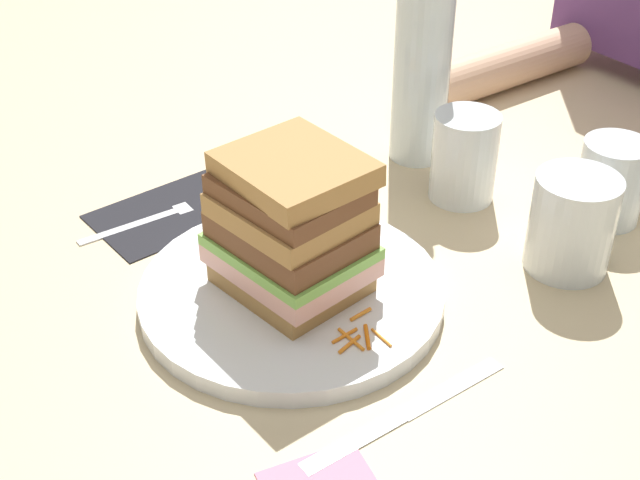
{
  "coord_description": "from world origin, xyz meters",
  "views": [
    {
      "loc": [
        0.53,
        -0.36,
        0.5
      ],
      "look_at": [
        0.0,
        0.02,
        0.06
      ],
      "focal_mm": 49.06,
      "sensor_mm": 36.0,
      "label": 1
    }
  ],
  "objects_px": {
    "knife": "(401,416)",
    "empty_tumbler_0": "(464,157)",
    "napkin_dark": "(176,210)",
    "sandwich": "(293,228)",
    "empty_tumbler_1": "(611,181)",
    "fork": "(157,214)",
    "juice_glass": "(571,227)",
    "water_bottle": "(423,58)",
    "main_plate": "(293,294)"
  },
  "relations": [
    {
      "from": "knife",
      "to": "empty_tumbler_0",
      "type": "bearing_deg",
      "value": 129.19
    },
    {
      "from": "napkin_dark",
      "to": "knife",
      "type": "relative_size",
      "value": 0.86
    },
    {
      "from": "empty_tumbler_0",
      "to": "napkin_dark",
      "type": "bearing_deg",
      "value": -119.64
    },
    {
      "from": "sandwich",
      "to": "empty_tumbler_1",
      "type": "height_order",
      "value": "sandwich"
    },
    {
      "from": "fork",
      "to": "empty_tumbler_0",
      "type": "relative_size",
      "value": 1.7
    },
    {
      "from": "empty_tumbler_1",
      "to": "juice_glass",
      "type": "bearing_deg",
      "value": -71.18
    },
    {
      "from": "sandwich",
      "to": "napkin_dark",
      "type": "relative_size",
      "value": 0.84
    },
    {
      "from": "sandwich",
      "to": "knife",
      "type": "bearing_deg",
      "value": -4.73
    },
    {
      "from": "napkin_dark",
      "to": "fork",
      "type": "xyz_separation_m",
      "value": [
        -0.0,
        -0.02,
        0.0
      ]
    },
    {
      "from": "juice_glass",
      "to": "water_bottle",
      "type": "xyz_separation_m",
      "value": [
        -0.25,
        0.03,
        0.08
      ]
    },
    {
      "from": "water_bottle",
      "to": "empty_tumbler_0",
      "type": "bearing_deg",
      "value": -12.19
    },
    {
      "from": "sandwich",
      "to": "empty_tumbler_0",
      "type": "height_order",
      "value": "sandwich"
    },
    {
      "from": "water_bottle",
      "to": "sandwich",
      "type": "bearing_deg",
      "value": -61.74
    },
    {
      "from": "juice_glass",
      "to": "empty_tumbler_0",
      "type": "bearing_deg",
      "value": 177.47
    },
    {
      "from": "sandwich",
      "to": "juice_glass",
      "type": "distance_m",
      "value": 0.27
    },
    {
      "from": "main_plate",
      "to": "fork",
      "type": "relative_size",
      "value": 1.68
    },
    {
      "from": "fork",
      "to": "water_bottle",
      "type": "height_order",
      "value": "water_bottle"
    },
    {
      "from": "juice_glass",
      "to": "sandwich",
      "type": "bearing_deg",
      "value": -113.29
    },
    {
      "from": "napkin_dark",
      "to": "juice_glass",
      "type": "xyz_separation_m",
      "value": [
        0.31,
        0.26,
        0.04
      ]
    },
    {
      "from": "main_plate",
      "to": "juice_glass",
      "type": "bearing_deg",
      "value": 66.78
    },
    {
      "from": "empty_tumbler_0",
      "to": "empty_tumbler_1",
      "type": "xyz_separation_m",
      "value": [
        0.12,
        0.09,
        -0.0
      ]
    },
    {
      "from": "water_bottle",
      "to": "empty_tumbler_0",
      "type": "relative_size",
      "value": 2.8
    },
    {
      "from": "napkin_dark",
      "to": "empty_tumbler_1",
      "type": "xyz_separation_m",
      "value": [
        0.27,
        0.36,
        0.04
      ]
    },
    {
      "from": "juice_glass",
      "to": "napkin_dark",
      "type": "bearing_deg",
      "value": -139.53
    },
    {
      "from": "main_plate",
      "to": "fork",
      "type": "xyz_separation_m",
      "value": [
        -0.2,
        -0.04,
        -0.0
      ]
    },
    {
      "from": "fork",
      "to": "empty_tumbler_1",
      "type": "relative_size",
      "value": 1.88
    },
    {
      "from": "juice_glass",
      "to": "knife",
      "type": "bearing_deg",
      "value": -76.31
    },
    {
      "from": "main_plate",
      "to": "fork",
      "type": "bearing_deg",
      "value": -169.48
    },
    {
      "from": "fork",
      "to": "water_bottle",
      "type": "relative_size",
      "value": 0.61
    },
    {
      "from": "knife",
      "to": "water_bottle",
      "type": "bearing_deg",
      "value": 137.69
    },
    {
      "from": "sandwich",
      "to": "empty_tumbler_1",
      "type": "relative_size",
      "value": 1.63
    },
    {
      "from": "empty_tumbler_0",
      "to": "juice_glass",
      "type": "bearing_deg",
      "value": -2.53
    },
    {
      "from": "fork",
      "to": "main_plate",
      "type": "bearing_deg",
      "value": 10.52
    },
    {
      "from": "main_plate",
      "to": "napkin_dark",
      "type": "relative_size",
      "value": 1.63
    },
    {
      "from": "knife",
      "to": "water_bottle",
      "type": "xyz_separation_m",
      "value": [
        -0.32,
        0.29,
        0.12
      ]
    },
    {
      "from": "knife",
      "to": "water_bottle",
      "type": "relative_size",
      "value": 0.73
    },
    {
      "from": "napkin_dark",
      "to": "sandwich",
      "type": "bearing_deg",
      "value": 4.55
    },
    {
      "from": "juice_glass",
      "to": "empty_tumbler_0",
      "type": "distance_m",
      "value": 0.15
    },
    {
      "from": "main_plate",
      "to": "empty_tumbler_1",
      "type": "relative_size",
      "value": 3.17
    },
    {
      "from": "sandwich",
      "to": "juice_glass",
      "type": "relative_size",
      "value": 1.48
    },
    {
      "from": "water_bottle",
      "to": "fork",
      "type": "bearing_deg",
      "value": -99.85
    },
    {
      "from": "knife",
      "to": "empty_tumbler_0",
      "type": "xyz_separation_m",
      "value": [
        -0.22,
        0.27,
        0.05
      ]
    },
    {
      "from": "main_plate",
      "to": "empty_tumbler_1",
      "type": "height_order",
      "value": "empty_tumbler_1"
    },
    {
      "from": "sandwich",
      "to": "empty_tumbler_0",
      "type": "bearing_deg",
      "value": 100.81
    },
    {
      "from": "fork",
      "to": "knife",
      "type": "relative_size",
      "value": 0.83
    },
    {
      "from": "knife",
      "to": "juice_glass",
      "type": "distance_m",
      "value": 0.27
    },
    {
      "from": "empty_tumbler_1",
      "to": "napkin_dark",
      "type": "bearing_deg",
      "value": -127.0
    },
    {
      "from": "sandwich",
      "to": "fork",
      "type": "distance_m",
      "value": 0.22
    },
    {
      "from": "water_bottle",
      "to": "empty_tumbler_1",
      "type": "height_order",
      "value": "water_bottle"
    },
    {
      "from": "main_plate",
      "to": "empty_tumbler_1",
      "type": "bearing_deg",
      "value": 78.32
    }
  ]
}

